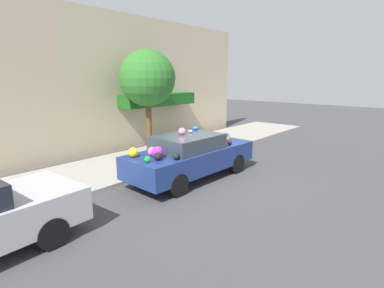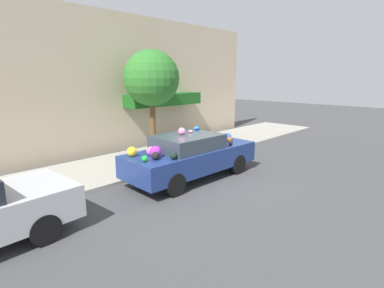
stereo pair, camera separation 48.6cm
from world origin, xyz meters
TOP-DOWN VIEW (x-y plane):
  - ground_plane at (0.00, 0.00)m, footprint 60.00×60.00m
  - sidewalk_curb at (0.00, 2.70)m, footprint 24.00×3.20m
  - building_facade at (0.16, 4.91)m, footprint 18.00×1.20m
  - street_tree at (1.03, 3.21)m, footprint 2.25×2.25m
  - fire_hydrant at (2.57, 1.67)m, footprint 0.20×0.20m
  - art_car at (-0.05, -0.06)m, footprint 4.60×1.84m

SIDE VIEW (x-z plane):
  - ground_plane at x=0.00m, z-range 0.00..0.00m
  - sidewalk_curb at x=0.00m, z-range 0.00..0.10m
  - fire_hydrant at x=2.57m, z-range 0.10..0.80m
  - art_car at x=-0.05m, z-range -0.06..1.60m
  - building_facade at x=0.16m, z-range -0.05..5.83m
  - street_tree at x=1.03m, z-range 1.05..5.26m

